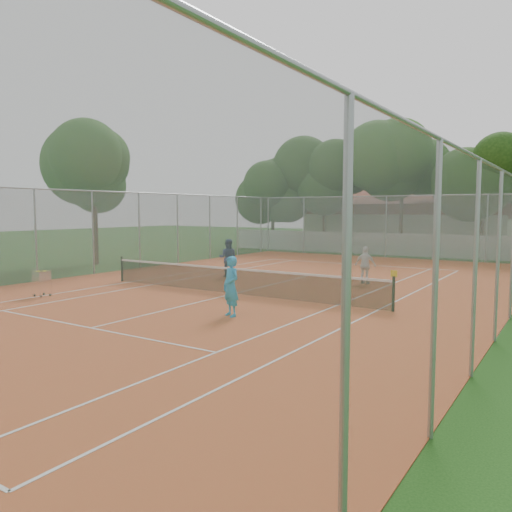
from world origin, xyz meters
The scene contains 12 objects.
ground centered at (0.00, 0.00, 0.00)m, with size 120.00×120.00×0.00m, color #173D10.
court_pad centered at (0.00, 0.00, 0.01)m, with size 18.00×34.00×0.02m, color #C25125.
court_lines centered at (0.00, 0.00, 0.02)m, with size 10.98×23.78×0.01m, color white.
tennis_net centered at (0.00, 0.00, 0.51)m, with size 11.88×0.10×0.98m, color black.
perimeter_fence centered at (0.00, 0.00, 2.00)m, with size 18.00×34.00×4.00m, color slate.
boundary_wall centered at (0.00, 19.00, 0.75)m, with size 26.00×0.30×1.50m, color silver.
clubhouse centered at (-2.00, 29.00, 2.20)m, with size 16.40×9.00×4.40m, color beige.
tropical_trees centered at (0.00, 22.00, 5.00)m, with size 29.00×19.00×10.00m, color black.
player_near centered at (2.20, -3.21, 0.89)m, with size 0.64×0.42×1.75m, color #1A99E3.
player_far_left centered at (-3.01, 3.74, 0.89)m, with size 0.85×0.66×1.74m, color #181A4A.
player_far_right centered at (3.15, 5.02, 0.80)m, with size 0.92×0.38×1.57m, color silver.
ball_hopper centered at (-5.36, -4.21, 0.52)m, with size 0.48×0.48×1.01m, color silver.
Camera 1 is at (10.57, -14.75, 3.08)m, focal length 35.00 mm.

